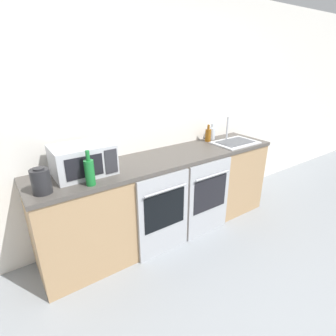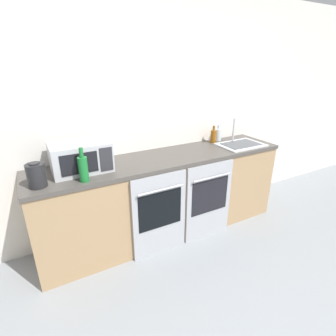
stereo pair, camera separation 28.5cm
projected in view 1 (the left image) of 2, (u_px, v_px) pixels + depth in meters
wall_back at (148, 117)px, 2.89m from camera, size 10.00×0.06×2.60m
counter_back at (165, 195)px, 2.95m from camera, size 2.77×0.62×0.93m
oven_left at (164, 215)px, 2.60m from camera, size 0.58×0.06×0.88m
oven_right at (209, 198)px, 2.92m from camera, size 0.58×0.06×0.88m
microwave at (83, 160)px, 2.30m from camera, size 0.51×0.37×0.27m
bottle_amber at (208, 135)px, 3.29m from camera, size 0.07×0.07×0.21m
bottle_clear at (212, 133)px, 3.39m from camera, size 0.08×0.08×0.20m
bottle_green at (90, 172)px, 2.09m from camera, size 0.08×0.08×0.29m
kettle at (41, 181)px, 1.97m from camera, size 0.14×0.14×0.21m
sink at (235, 142)px, 3.24m from camera, size 0.54×0.38×0.30m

